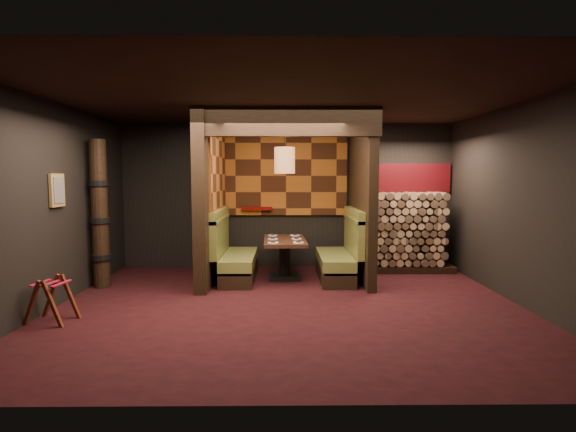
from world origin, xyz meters
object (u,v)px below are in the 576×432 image
Objects in this scene: booth_bench_right at (341,256)px; dining_table at (285,252)px; firewood_stack at (407,232)px; booth_bench_left at (233,257)px; pendant_lamp at (285,160)px; totem_column at (100,215)px; luggage_rack at (52,298)px.

booth_bench_right is 0.99m from dining_table.
booth_bench_left is at bearing -167.83° from firewood_stack.
firewood_stack is (3.25, 0.70, 0.35)m from booth_bench_left.
booth_bench_left and booth_bench_right have the same top height.
booth_bench_left is at bearing 179.29° from pendant_lamp.
pendant_lamp is (-0.00, -0.05, 1.61)m from dining_table.
booth_bench_left is at bearing 14.75° from totem_column.
booth_bench_left is 3.06m from luggage_rack.
pendant_lamp is 0.57× the size of firewood_stack.
booth_bench_left is 2.30m from totem_column.
totem_column reaches higher than booth_bench_left.
firewood_stack is (2.34, 0.66, 0.28)m from dining_table.
booth_bench_right is 1.18× the size of dining_table.
dining_table is 3.74m from luggage_rack.
pendant_lamp reaches higher than totem_column.
pendant_lamp is (0.91, -0.01, 1.68)m from booth_bench_left.
totem_column is (-0.08, 1.75, 0.89)m from luggage_rack.
pendant_lamp is at bearing -0.71° from booth_bench_left.
dining_table is 2.22× the size of luggage_rack.
booth_bench_left is 1.91m from pendant_lamp.
luggage_rack is at bearing -149.45° from booth_bench_right.
booth_bench_right is 1.56m from firewood_stack.
firewood_stack is (2.34, 0.71, -1.33)m from pendant_lamp.
luggage_rack is at bearing -141.23° from dining_table.
totem_column is (-2.09, -0.55, 0.79)m from booth_bench_left.
pendant_lamp is 3.17m from totem_column.
dining_table is (0.91, 0.04, 0.07)m from booth_bench_left.
luggage_rack is at bearing -141.83° from pendant_lamp.
dining_table is at bearing -164.22° from firewood_stack.
booth_bench_left is 1.61× the size of pendant_lamp.
booth_bench_right is at bearing 0.00° from booth_bench_left.
booth_bench_left is 1.18× the size of dining_table.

